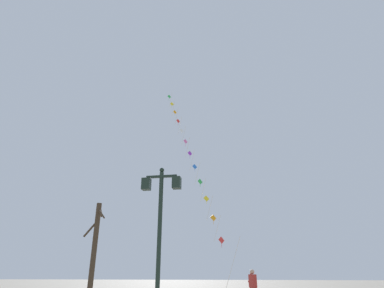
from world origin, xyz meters
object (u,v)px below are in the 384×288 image
Objects in this scene: kite_flyer at (253,287)px; bare_tree at (94,250)px; twin_lantern_lamp_post at (160,212)px; kite_train at (190,155)px.

kite_flyer is 0.35× the size of bare_tree.
twin_lantern_lamp_post is 1.01× the size of bare_tree.
twin_lantern_lamp_post is 16.42m from kite_train.
kite_train is 13.30m from kite_flyer.
kite_train reaches higher than kite_flyer.
bare_tree reaches higher than kite_flyer.
kite_flyer is (2.93, 6.91, -2.49)m from twin_lantern_lamp_post.
twin_lantern_lamp_post reaches higher than bare_tree.
bare_tree is at bearing 132.48° from twin_lantern_lamp_post.
twin_lantern_lamp_post reaches higher than kite_flyer.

